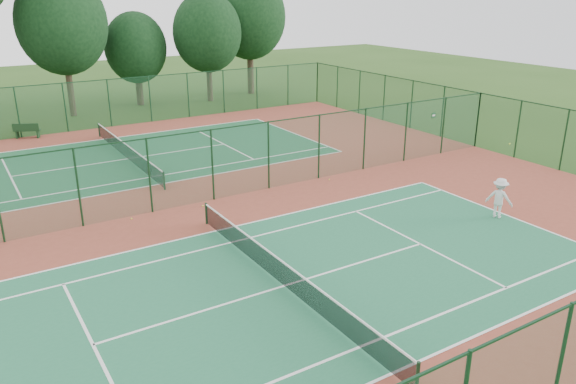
# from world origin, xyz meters

# --- Properties ---
(ground) EXTENTS (120.00, 120.00, 0.00)m
(ground) POSITION_xyz_m (0.00, 0.00, 0.00)
(ground) COLOR #294B17
(ground) RESTS_ON ground
(red_pad) EXTENTS (40.00, 36.00, 0.01)m
(red_pad) POSITION_xyz_m (0.00, 0.00, 0.01)
(red_pad) COLOR brown
(red_pad) RESTS_ON ground
(court_near) EXTENTS (23.77, 10.97, 0.01)m
(court_near) POSITION_xyz_m (0.00, -9.00, 0.01)
(court_near) COLOR #216844
(court_near) RESTS_ON red_pad
(court_far) EXTENTS (23.77, 10.97, 0.01)m
(court_far) POSITION_xyz_m (0.00, 9.00, 0.01)
(court_far) COLOR #1B5530
(court_far) RESTS_ON red_pad
(fence_north) EXTENTS (40.00, 0.09, 3.50)m
(fence_north) POSITION_xyz_m (0.00, 18.00, 1.76)
(fence_north) COLOR #1A4E2E
(fence_north) RESTS_ON ground
(fence_east) EXTENTS (0.09, 36.00, 3.50)m
(fence_east) POSITION_xyz_m (20.00, 0.00, 1.76)
(fence_east) COLOR #184826
(fence_east) RESTS_ON ground
(fence_divider) EXTENTS (40.00, 0.09, 3.50)m
(fence_divider) POSITION_xyz_m (0.00, 0.00, 1.76)
(fence_divider) COLOR #1A4E32
(fence_divider) RESTS_ON ground
(tennis_net_near) EXTENTS (0.10, 12.90, 0.97)m
(tennis_net_near) POSITION_xyz_m (0.00, -9.00, 0.54)
(tennis_net_near) COLOR #12331B
(tennis_net_near) RESTS_ON ground
(tennis_net_far) EXTENTS (0.10, 12.90, 0.97)m
(tennis_net_far) POSITION_xyz_m (0.00, 9.00, 0.54)
(tennis_net_far) COLOR #13351E
(tennis_net_far) RESTS_ON ground
(player_near) EXTENTS (1.11, 1.35, 1.82)m
(player_near) POSITION_xyz_m (11.33, -8.74, 0.93)
(player_near) COLOR silver
(player_near) RESTS_ON court_near
(bench) EXTENTS (1.76, 1.17, 1.05)m
(bench) POSITION_xyz_m (-4.29, 17.53, 0.55)
(bench) COLOR black
(bench) RESTS_ON red_pad
(stray_ball_a) EXTENTS (0.07, 0.07, 0.07)m
(stray_ball_a) POSITION_xyz_m (0.68, -0.62, 0.05)
(stray_ball_a) COLOR yellow
(stray_ball_a) RESTS_ON red_pad
(stray_ball_b) EXTENTS (0.06, 0.06, 0.06)m
(stray_ball_b) POSITION_xyz_m (7.99, -0.59, 0.04)
(stray_ball_b) COLOR #D5EF37
(stray_ball_b) RESTS_ON red_pad
(stray_ball_c) EXTENTS (0.07, 0.07, 0.07)m
(stray_ball_c) POSITION_xyz_m (-2.63, -0.38, 0.05)
(stray_ball_c) COLOR yellow
(stray_ball_c) RESTS_ON red_pad
(evergreen_row) EXTENTS (39.00, 5.00, 12.00)m
(evergreen_row) POSITION_xyz_m (0.50, 24.25, 0.00)
(evergreen_row) COLOR black
(evergreen_row) RESTS_ON ground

